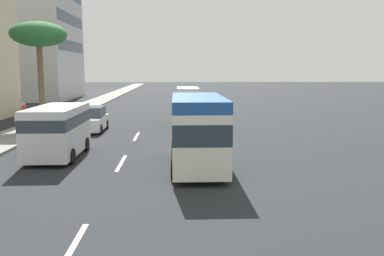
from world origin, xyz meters
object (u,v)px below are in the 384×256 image
at_px(van_second, 58,128).
at_px(van_fifth, 188,108).
at_px(minibus_lead, 198,129).
at_px(car_fourth, 91,120).
at_px(pedestrian_near_lamp, 18,122).
at_px(pedestrian_by_tree, 24,114).
at_px(van_third, 188,99).
at_px(palm_tree, 39,36).

xyz_separation_m(van_second, van_fifth, (10.77, -6.73, -0.07)).
relative_size(minibus_lead, van_fifth, 1.29).
xyz_separation_m(car_fourth, pedestrian_near_lamp, (-2.83, 3.99, 0.26)).
distance_m(van_fifth, pedestrian_near_lamp, 12.00).
height_order(van_fifth, pedestrian_by_tree, van_fifth).
distance_m(minibus_lead, pedestrian_near_lamp, 13.57).
height_order(van_third, van_fifth, van_third).
relative_size(minibus_lead, palm_tree, 0.80).
bearing_deg(pedestrian_near_lamp, palm_tree, 47.38).
height_order(van_third, pedestrian_by_tree, van_third).
xyz_separation_m(van_second, van_third, (18.47, -6.96, 0.04)).
bearing_deg(minibus_lead, palm_tree, 38.74).
xyz_separation_m(pedestrian_near_lamp, pedestrian_by_tree, (4.15, 1.13, 0.05)).
bearing_deg(van_third, car_fourth, 144.77).
relative_size(van_second, van_third, 0.99).
bearing_deg(pedestrian_by_tree, van_second, -77.75).
bearing_deg(van_fifth, van_second, 147.98).
relative_size(car_fourth, pedestrian_by_tree, 2.31).
xyz_separation_m(minibus_lead, pedestrian_near_lamp, (8.10, 10.86, -0.66)).
xyz_separation_m(van_fifth, palm_tree, (0.72, 11.18, 5.43)).
xyz_separation_m(van_third, pedestrian_by_tree, (-8.70, 12.19, -0.36)).
bearing_deg(van_second, palm_tree, -158.82).
relative_size(pedestrian_by_tree, palm_tree, 0.23).
relative_size(van_second, car_fourth, 1.26).
relative_size(pedestrian_near_lamp, palm_tree, 0.22).
distance_m(van_third, pedestrian_by_tree, 14.98).
height_order(van_third, pedestrian_near_lamp, van_third).
bearing_deg(van_third, pedestrian_near_lamp, 139.28).
distance_m(pedestrian_near_lamp, palm_tree, 8.21).
bearing_deg(palm_tree, van_second, -158.82).
height_order(minibus_lead, car_fourth, minibus_lead).
bearing_deg(van_third, pedestrian_by_tree, 125.51).
height_order(minibus_lead, van_fifth, minibus_lead).
xyz_separation_m(minibus_lead, van_second, (2.49, 6.76, -0.29)).
height_order(minibus_lead, palm_tree, palm_tree).
distance_m(pedestrian_near_lamp, pedestrian_by_tree, 4.30).
height_order(minibus_lead, van_second, minibus_lead).
bearing_deg(minibus_lead, van_third, -0.55).
height_order(pedestrian_by_tree, palm_tree, palm_tree).
relative_size(minibus_lead, van_third, 1.20).
relative_size(van_second, van_fifth, 1.06).
bearing_deg(pedestrian_near_lamp, van_second, -99.80).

